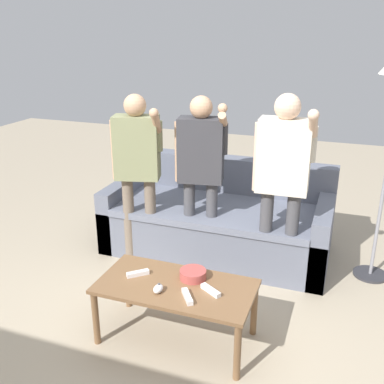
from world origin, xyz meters
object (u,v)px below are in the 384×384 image
coffee_table (176,292)px  player_right (283,171)px  couch (219,220)px  player_center (201,163)px  game_remote_wand_spare (138,273)px  player_left (137,160)px  game_remote_nunchuk (158,289)px  game_remote_wand_far (187,296)px  snack_bowl (193,274)px  game_remote_wand_near (211,290)px

coffee_table → player_right: bearing=61.0°
couch → player_center: bearing=-101.0°
player_right → game_remote_wand_spare: size_ratio=11.30×
player_left → player_center: player_left is taller
coffee_table → game_remote_nunchuk: game_remote_nunchuk is taller
game_remote_nunchuk → game_remote_wand_far: 0.20m
couch → snack_bowl: couch is taller
game_remote_nunchuk → player_left: bearing=121.7°
coffee_table → snack_bowl: (0.08, 0.11, 0.08)m
player_right → coffee_table: bearing=-119.0°
player_center → game_remote_wand_spare: bearing=-95.8°
snack_bowl → coffee_table: bearing=-123.9°
coffee_table → player_left: bearing=127.8°
coffee_table → player_center: player_center is taller
couch → player_right: player_right is taller
snack_bowl → player_left: 1.22m
player_center → player_left: bearing=-167.8°
snack_bowl → player_center: size_ratio=0.12×
game_remote_wand_near → game_remote_wand_spare: (-0.52, 0.03, 0.00)m
coffee_table → player_left: player_left is taller
couch → game_remote_wand_near: bearing=-75.6°
snack_bowl → game_remote_wand_near: size_ratio=1.16×
game_remote_wand_near → game_remote_wand_far: same height
coffee_table → snack_bowl: size_ratio=5.76×
snack_bowl → game_remote_wand_far: bearing=-78.5°
game_remote_nunchuk → player_left: player_left is taller
game_remote_wand_spare → couch: bearing=82.9°
game_remote_wand_near → game_remote_wand_spare: bearing=176.9°
player_center → game_remote_wand_spare: size_ratio=10.82×
coffee_table → player_right: 1.20m
snack_bowl → player_center: bearing=105.9°
player_left → player_center: bearing=12.2°
couch → game_remote_wand_far: couch is taller
player_right → snack_bowl: bearing=-118.3°
game_remote_wand_spare → player_center: bearing=84.2°
game_remote_wand_far → game_remote_nunchuk: bearing=178.2°
player_right → game_remote_nunchuk: bearing=-119.4°
couch → snack_bowl: (0.19, -1.25, 0.16)m
player_center → player_right: player_right is taller
game_remote_wand_far → coffee_table: bearing=136.1°
game_remote_wand_far → snack_bowl: bearing=101.5°
coffee_table → game_remote_wand_spare: bearing=175.5°
player_center → player_right: (0.69, -0.11, 0.04)m
couch → game_remote_nunchuk: 1.49m
coffee_table → player_left: 1.28m
player_right → game_remote_wand_far: size_ratio=10.15×
game_remote_nunchuk → player_right: (0.58, 1.02, 0.53)m
coffee_table → player_center: bearing=100.1°
game_remote_nunchuk → player_right: bearing=60.6°
coffee_table → game_remote_nunchuk: bearing=-122.6°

